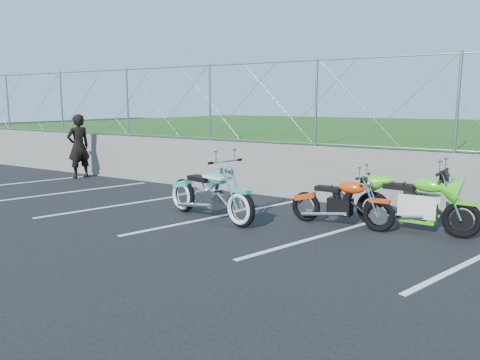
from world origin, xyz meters
The scene contains 9 objects.
ground centered at (0.00, 0.00, 0.00)m, with size 90.00×90.00×0.00m, color black.
retaining_wall centered at (0.00, 3.50, 0.65)m, with size 30.00×0.22×1.30m, color slate.
grass_field centered at (0.00, 13.50, 0.65)m, with size 30.00×20.00×1.30m, color #1B4913.
chain_link_fence centered at (0.00, 3.50, 2.30)m, with size 28.00×0.03×2.00m.
parking_lines centered at (1.20, 1.00, 0.00)m, with size 18.29×4.31×0.01m.
cruiser_turquoise centered at (-0.01, 0.69, 0.49)m, with size 2.41×0.85×1.22m.
naked_orange centered at (2.39, 1.54, 0.43)m, with size 2.01×0.68×1.00m.
sportbike_green centered at (3.66, 1.90, 0.49)m, with size 2.20×0.78×1.14m.
person_standing centered at (-6.42, 2.79, 0.97)m, with size 0.71×0.47×1.94m, color black.
Camera 1 is at (5.24, -6.73, 2.32)m, focal length 35.00 mm.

